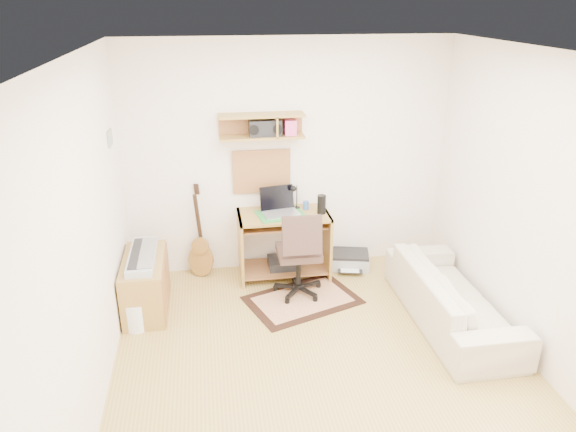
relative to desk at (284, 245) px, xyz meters
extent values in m
cube|color=tan|center=(0.09, -1.73, -0.38)|extent=(3.60, 4.00, 0.01)
cube|color=white|center=(0.09, -1.73, 2.23)|extent=(3.60, 4.00, 0.01)
cube|color=white|center=(0.09, 0.28, 0.93)|extent=(3.60, 0.01, 2.60)
cube|color=white|center=(-1.71, -1.73, 0.93)|extent=(0.01, 4.00, 2.60)
cube|color=white|center=(1.90, -1.73, 0.93)|extent=(0.01, 4.00, 2.60)
cube|color=#AD843D|center=(-0.21, 0.15, 1.32)|extent=(0.90, 0.25, 0.26)
cube|color=tan|center=(-0.21, 0.25, 0.79)|extent=(0.64, 0.03, 0.49)
cube|color=#4C8CBF|center=(-1.70, -0.23, 1.34)|extent=(0.02, 0.20, 0.15)
cylinder|color=black|center=(0.41, -0.05, 0.48)|extent=(0.09, 0.09, 0.21)
cylinder|color=#355FA0|center=(0.27, 0.10, 0.42)|extent=(0.07, 0.07, 0.09)
cube|color=black|center=(-0.17, 0.15, 1.30)|extent=(0.34, 0.16, 0.17)
cube|color=beige|center=(0.11, -0.60, -0.37)|extent=(1.30, 1.08, 0.01)
cube|color=#AD843D|center=(-1.49, -0.49, -0.10)|extent=(0.40, 0.90, 0.55)
cube|color=#B2B5BA|center=(-1.49, -0.49, 0.21)|extent=(0.25, 0.80, 0.07)
cylinder|color=white|center=(-1.56, -0.85, -0.23)|extent=(0.28, 0.28, 0.28)
cube|color=#A5A8AA|center=(0.80, 0.07, -0.29)|extent=(0.51, 0.44, 0.17)
imported|color=beige|center=(1.47, -1.19, -0.01)|extent=(0.54, 1.85, 0.72)
camera|label=1|loc=(-0.81, -5.43, 2.60)|focal=33.67mm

